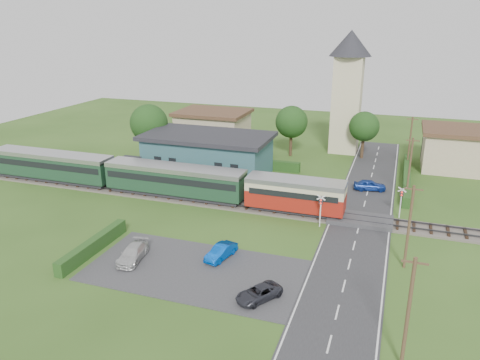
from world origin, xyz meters
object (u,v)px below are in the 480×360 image
(car_park_silver, at_px, (133,253))
(car_park_dark, at_px, (259,293))
(church_tower, at_px, (348,83))
(car_park_blue, at_px, (221,252))
(car_on_road, at_px, (370,185))
(pedestrian_near, at_px, (234,183))
(equipment_hut, at_px, (129,168))
(crossing_signal_far, at_px, (401,198))
(pedestrian_far, at_px, (139,171))
(house_east, at_px, (455,148))
(crossing_signal_near, at_px, (321,206))
(train, at_px, (149,176))
(station_building, at_px, (208,154))
(house_west, at_px, (213,128))

(car_park_silver, xyz_separation_m, car_park_dark, (11.52, -2.15, -0.10))
(church_tower, distance_m, car_park_blue, 39.06)
(car_on_road, bearing_deg, pedestrian_near, 102.25)
(equipment_hut, distance_m, crossing_signal_far, 31.61)
(pedestrian_near, relative_size, pedestrian_far, 1.14)
(house_east, xyz_separation_m, crossing_signal_near, (-13.60, -24.41, -0.66))
(equipment_hut, bearing_deg, crossing_signal_far, -1.46)
(equipment_hut, distance_m, pedestrian_far, 1.20)
(train, height_order, pedestrian_far, train)
(car_park_blue, height_order, pedestrian_far, pedestrian_far)
(pedestrian_near, bearing_deg, equipment_hut, -23.00)
(crossing_signal_near, xyz_separation_m, car_on_road, (3.74, 11.94, -1.47))
(house_east, bearing_deg, crossing_signal_near, -119.13)
(equipment_hut, height_order, crossing_signal_far, crossing_signal_far)
(pedestrian_near, bearing_deg, car_park_blue, 82.86)
(equipment_hut, xyz_separation_m, church_tower, (23.00, 22.80, 8.48))
(train, height_order, pedestrian_near, train)
(church_tower, height_order, pedestrian_near, church_tower)
(car_park_silver, bearing_deg, crossing_signal_near, 32.23)
(station_building, distance_m, car_on_road, 20.25)
(crossing_signal_far, bearing_deg, car_park_dark, -115.96)
(church_tower, distance_m, pedestrian_near, 26.20)
(car_on_road, relative_size, car_park_dark, 1.04)
(church_tower, distance_m, car_park_silver, 42.99)
(crossing_signal_far, bearing_deg, train, -174.93)
(crossing_signal_far, relative_size, car_park_blue, 0.95)
(car_on_road, distance_m, car_park_dark, 26.45)
(station_building, distance_m, car_park_silver, 23.43)
(station_building, bearing_deg, car_park_dark, -60.18)
(train, xyz_separation_m, pedestrian_near, (9.03, 3.16, -0.75))
(station_building, bearing_deg, car_on_road, 1.54)
(equipment_hut, xyz_separation_m, crossing_signal_far, (31.60, -0.81, 0.39))
(train, distance_m, car_park_silver, 15.59)
(station_building, bearing_deg, equipment_hut, -144.08)
(car_park_dark, bearing_deg, equipment_hut, 172.73)
(car_park_blue, relative_size, pedestrian_near, 1.77)
(car_park_dark, distance_m, pedestrian_near, 21.39)
(house_west, bearing_deg, crossing_signal_far, -35.77)
(crossing_signal_far, relative_size, pedestrian_near, 1.68)
(train, distance_m, car_park_blue, 17.53)
(church_tower, relative_size, car_park_dark, 5.00)
(train, distance_m, church_tower, 32.84)
(equipment_hut, distance_m, train, 5.64)
(crossing_signal_far, bearing_deg, car_on_road, 115.83)
(car_park_blue, bearing_deg, crossing_signal_near, 66.74)
(equipment_hut, height_order, pedestrian_far, equipment_hut)
(pedestrian_near, xyz_separation_m, pedestrian_far, (-12.59, 0.39, -0.12))
(house_west, distance_m, car_on_road, 28.60)
(house_east, relative_size, crossing_signal_far, 2.69)
(car_park_blue, relative_size, pedestrian_far, 2.02)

